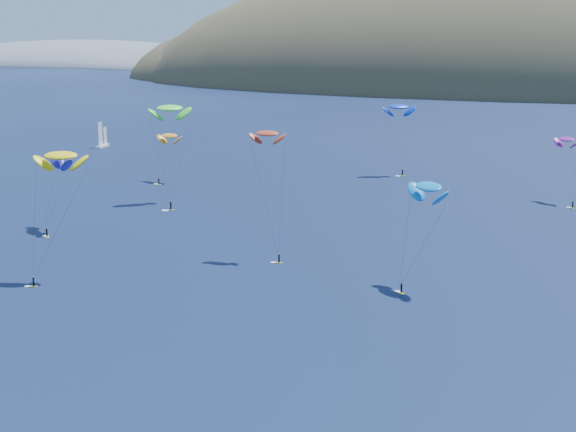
# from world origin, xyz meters

# --- Properties ---
(island) EXTENTS (730.00, 300.00, 210.00)m
(island) POSITION_xyz_m (39.40, 562.36, -10.74)
(island) COLOR #3D3526
(island) RESTS_ON ground
(headland) EXTENTS (460.00, 250.00, 60.00)m
(headland) POSITION_xyz_m (-445.26, 750.08, -3.36)
(headland) COLOR slate
(headland) RESTS_ON ground
(sailboat) EXTENTS (8.00, 6.94, 9.99)m
(sailboat) POSITION_xyz_m (-101.66, 192.65, 0.88)
(sailboat) COLOR white
(sailboat) RESTS_ON ground
(kitesurfer_1) EXTENTS (8.15, 8.73, 14.33)m
(kitesurfer_1) POSITION_xyz_m (-50.82, 144.64, 12.18)
(kitesurfer_1) COLOR yellow
(kitesurfer_1) RESTS_ON ground
(kitesurfer_2) EXTENTS (9.09, 10.52, 22.52)m
(kitesurfer_2) POSITION_xyz_m (-28.01, 63.28, 20.18)
(kitesurfer_2) COLOR yellow
(kitesurfer_2) RESTS_ON ground
(kitesurfer_3) EXTENTS (10.53, 15.52, 24.63)m
(kitesurfer_3) POSITION_xyz_m (-39.03, 122.75, 21.91)
(kitesurfer_3) COLOR yellow
(kitesurfer_3) RESTS_ON ground
(kitesurfer_4) EXTENTS (9.81, 7.48, 21.42)m
(kitesurfer_4) POSITION_xyz_m (4.69, 174.79, 18.89)
(kitesurfer_4) COLOR yellow
(kitesurfer_4) RESTS_ON ground
(kitesurfer_5) EXTENTS (9.07, 10.32, 18.49)m
(kitesurfer_5) POSITION_xyz_m (28.98, 77.67, 16.07)
(kitesurfer_5) COLOR yellow
(kitesurfer_5) RESTS_ON ground
(kitesurfer_6) EXTENTS (7.19, 11.82, 16.56)m
(kitesurfer_6) POSITION_xyz_m (49.09, 152.63, 14.66)
(kitesurfer_6) COLOR yellow
(kitesurfer_6) RESTS_ON ground
(kitesurfer_9) EXTENTS (7.56, 6.34, 23.91)m
(kitesurfer_9) POSITION_xyz_m (-0.89, 85.84, 22.09)
(kitesurfer_9) COLOR yellow
(kitesurfer_9) RESTS_ON ground
(kitesurfer_10) EXTENTS (9.85, 13.30, 17.47)m
(kitesurfer_10) POSITION_xyz_m (-47.42, 91.18, 14.87)
(kitesurfer_10) COLOR yellow
(kitesurfer_10) RESTS_ON ground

